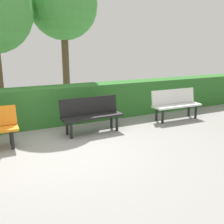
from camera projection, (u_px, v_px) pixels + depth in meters
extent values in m
plane|color=gray|center=(58.00, 148.00, 5.42)|extent=(17.56, 17.56, 0.00)
cube|color=white|center=(177.00, 106.00, 7.43)|extent=(1.49, 0.47, 0.05)
cube|color=white|center=(173.00, 96.00, 7.54)|extent=(1.48, 0.15, 0.42)
cylinder|color=black|center=(196.00, 112.00, 7.60)|extent=(0.07, 0.07, 0.39)
cylinder|color=black|center=(189.00, 110.00, 7.86)|extent=(0.07, 0.07, 0.39)
cylinder|color=black|center=(163.00, 116.00, 7.11)|extent=(0.07, 0.07, 0.39)
cylinder|color=black|center=(156.00, 114.00, 7.38)|extent=(0.07, 0.07, 0.39)
cube|color=black|center=(92.00, 117.00, 6.28)|extent=(1.51, 0.45, 0.05)
cube|color=black|center=(89.00, 106.00, 6.38)|extent=(1.51, 0.13, 0.42)
cylinder|color=black|center=(117.00, 123.00, 6.48)|extent=(0.07, 0.07, 0.39)
cylinder|color=black|center=(111.00, 120.00, 6.73)|extent=(0.07, 0.07, 0.39)
cylinder|color=black|center=(71.00, 131.00, 5.93)|extent=(0.07, 0.07, 0.39)
cylinder|color=black|center=(67.00, 127.00, 6.19)|extent=(0.07, 0.07, 0.39)
cylinder|color=black|center=(12.00, 140.00, 5.32)|extent=(0.07, 0.07, 0.39)
cylinder|color=black|center=(11.00, 136.00, 5.58)|extent=(0.07, 0.07, 0.39)
cube|color=#2D6B28|center=(81.00, 103.00, 7.35)|extent=(13.56, 0.71, 1.03)
cylinder|color=brown|center=(66.00, 68.00, 8.79)|extent=(0.23, 0.23, 2.70)
sphere|color=#479942|center=(63.00, 5.00, 8.29)|extent=(2.22, 2.22, 2.22)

